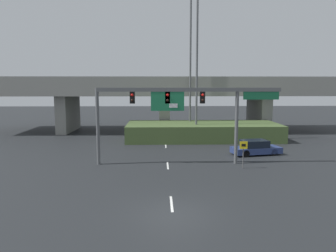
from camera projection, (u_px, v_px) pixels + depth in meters
The scene contains 9 objects.
ground_plane at pixel (172, 213), 16.80m from camera, with size 160.00×160.00×0.00m, color black.
lane_markings at pixel (167, 154), 30.66m from camera, with size 0.14×44.88×0.01m.
signal_gantry at pixel (181, 103), 26.37m from camera, with size 14.94×0.44×6.25m.
speed_limit_sign at pixel (243, 150), 25.35m from camera, with size 0.60×0.11×2.20m.
highway_light_pole_near at pixel (197, 62), 36.70m from camera, with size 0.70×0.36×17.24m.
highway_light_pole_far at pixel (190, 61), 39.92m from camera, with size 0.70×0.36×17.76m.
overpass_bridge at pixel (164, 94), 45.44m from camera, with size 47.09×9.56×7.46m.
grass_embankment at pixel (203, 131), 38.81m from camera, with size 17.80×6.87×1.91m.
parked_sedan_near_right at pixel (256, 148), 30.44m from camera, with size 4.77×2.64×1.37m.
Camera 1 is at (-0.64, -16.08, 6.58)m, focal length 35.00 mm.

